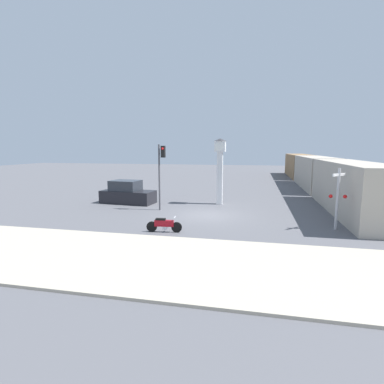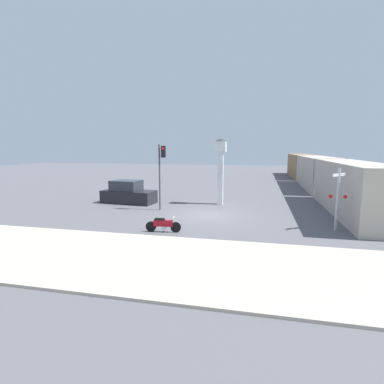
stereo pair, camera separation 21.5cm
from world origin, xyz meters
name	(u,v)px [view 1 (the left image)]	position (x,y,z in m)	size (l,w,h in m)	color
ground_plane	(208,215)	(0.00, 0.00, 0.00)	(120.00, 120.00, 0.00)	#56565B
sidewalk_strip	(173,262)	(0.00, -8.34, 0.05)	(36.00, 6.00, 0.10)	#B2A893
motorcycle	(164,225)	(-1.60, -4.34, 0.39)	(1.85, 0.42, 0.82)	black
clock_tower	(220,162)	(0.25, 4.12, 3.29)	(0.97, 0.97, 5.05)	white
freight_train	(315,172)	(9.29, 16.32, 1.70)	(2.80, 39.64, 3.40)	#ADA393
traffic_light	(161,166)	(-3.45, 1.00, 3.13)	(0.50, 0.35, 4.58)	#47474C
railroad_crossing_signal	(338,196)	(7.21, -1.99, 1.81)	(0.90, 0.82, 3.30)	#B7B7BC
parked_car	(127,194)	(-6.95, 3.07, 0.75)	(4.36, 2.23, 1.80)	black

